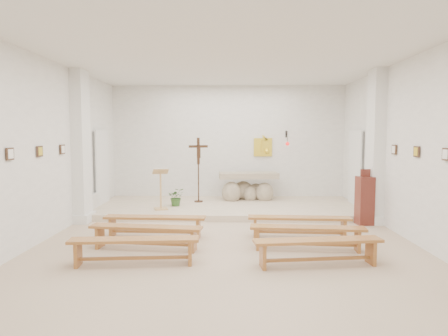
{
  "coord_description": "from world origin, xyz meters",
  "views": [
    {
      "loc": [
        0.07,
        -7.13,
        2.03
      ],
      "look_at": [
        -0.07,
        1.6,
        1.3
      ],
      "focal_mm": 32.0,
      "sensor_mm": 36.0,
      "label": 1
    }
  ],
  "objects_px": {
    "donation_pedestal": "(365,200)",
    "altar": "(248,188)",
    "lectern": "(161,189)",
    "bench_right_third": "(318,246)",
    "bench_right_second": "(307,232)",
    "bench_left_third": "(134,245)",
    "crucifix_stand": "(198,165)",
    "bench_right_front": "(299,222)",
    "bench_left_front": "(155,221)",
    "bench_left_second": "(146,232)"
  },
  "relations": [
    {
      "from": "bench_left_second",
      "to": "bench_right_third",
      "type": "distance_m",
      "value": 2.97
    },
    {
      "from": "bench_left_third",
      "to": "altar",
      "type": "bearing_deg",
      "value": 65.09
    },
    {
      "from": "altar",
      "to": "bench_right_front",
      "type": "bearing_deg",
      "value": -80.59
    },
    {
      "from": "bench_right_front",
      "to": "bench_right_second",
      "type": "relative_size",
      "value": 1.0
    },
    {
      "from": "donation_pedestal",
      "to": "altar",
      "type": "bearing_deg",
      "value": 129.37
    },
    {
      "from": "altar",
      "to": "bench_right_second",
      "type": "xyz_separation_m",
      "value": [
        0.85,
        -4.54,
        -0.17
      ]
    },
    {
      "from": "altar",
      "to": "crucifix_stand",
      "type": "height_order",
      "value": "crucifix_stand"
    },
    {
      "from": "donation_pedestal",
      "to": "bench_right_front",
      "type": "relative_size",
      "value": 0.63
    },
    {
      "from": "bench_left_second",
      "to": "bench_right_third",
      "type": "bearing_deg",
      "value": -9.52
    },
    {
      "from": "bench_left_front",
      "to": "bench_left_second",
      "type": "height_order",
      "value": "same"
    },
    {
      "from": "altar",
      "to": "donation_pedestal",
      "type": "bearing_deg",
      "value": -48.07
    },
    {
      "from": "altar",
      "to": "bench_right_second",
      "type": "relative_size",
      "value": 0.85
    },
    {
      "from": "donation_pedestal",
      "to": "bench_left_second",
      "type": "height_order",
      "value": "donation_pedestal"
    },
    {
      "from": "bench_right_front",
      "to": "bench_right_second",
      "type": "xyz_separation_m",
      "value": [
        0.0,
        -0.85,
        0.0
      ]
    },
    {
      "from": "donation_pedestal",
      "to": "bench_left_third",
      "type": "height_order",
      "value": "donation_pedestal"
    },
    {
      "from": "bench_right_front",
      "to": "crucifix_stand",
      "type": "bearing_deg",
      "value": 127.33
    },
    {
      "from": "donation_pedestal",
      "to": "bench_left_third",
      "type": "xyz_separation_m",
      "value": [
        -4.52,
        -2.9,
        -0.24
      ]
    },
    {
      "from": "bench_right_front",
      "to": "bench_left_front",
      "type": "bearing_deg",
      "value": -176.85
    },
    {
      "from": "altar",
      "to": "bench_right_third",
      "type": "height_order",
      "value": "altar"
    },
    {
      "from": "bench_right_front",
      "to": "bench_left_third",
      "type": "bearing_deg",
      "value": -146.11
    },
    {
      "from": "bench_left_front",
      "to": "bench_right_second",
      "type": "xyz_separation_m",
      "value": [
        2.84,
        -0.85,
        0.0
      ]
    },
    {
      "from": "bench_left_second",
      "to": "lectern",
      "type": "bearing_deg",
      "value": 101.98
    },
    {
      "from": "bench_right_front",
      "to": "lectern",
      "type": "bearing_deg",
      "value": 148.44
    },
    {
      "from": "altar",
      "to": "bench_right_front",
      "type": "xyz_separation_m",
      "value": [
        0.85,
        -3.7,
        -0.17
      ]
    },
    {
      "from": "bench_left_front",
      "to": "bench_right_second",
      "type": "height_order",
      "value": "same"
    },
    {
      "from": "crucifix_stand",
      "to": "bench_right_second",
      "type": "height_order",
      "value": "crucifix_stand"
    },
    {
      "from": "altar",
      "to": "donation_pedestal",
      "type": "height_order",
      "value": "donation_pedestal"
    },
    {
      "from": "crucifix_stand",
      "to": "bench_left_second",
      "type": "distance_m",
      "value": 4.28
    },
    {
      "from": "crucifix_stand",
      "to": "bench_left_third",
      "type": "height_order",
      "value": "crucifix_stand"
    },
    {
      "from": "lectern",
      "to": "bench_left_front",
      "type": "relative_size",
      "value": 0.53
    },
    {
      "from": "lectern",
      "to": "bench_right_second",
      "type": "relative_size",
      "value": 0.53
    },
    {
      "from": "bench_left_third",
      "to": "bench_right_front",
      "type": "bearing_deg",
      "value": 26.09
    },
    {
      "from": "bench_left_front",
      "to": "bench_right_front",
      "type": "distance_m",
      "value": 2.84
    },
    {
      "from": "lectern",
      "to": "donation_pedestal",
      "type": "relative_size",
      "value": 0.84
    },
    {
      "from": "altar",
      "to": "bench_left_second",
      "type": "height_order",
      "value": "altar"
    },
    {
      "from": "donation_pedestal",
      "to": "bench_right_second",
      "type": "distance_m",
      "value": 2.67
    },
    {
      "from": "bench_left_front",
      "to": "bench_right_third",
      "type": "relative_size",
      "value": 0.99
    },
    {
      "from": "lectern",
      "to": "bench_right_front",
      "type": "height_order",
      "value": "lectern"
    },
    {
      "from": "lectern",
      "to": "bench_right_front",
      "type": "bearing_deg",
      "value": -51.94
    },
    {
      "from": "lectern",
      "to": "bench_right_third",
      "type": "relative_size",
      "value": 0.53
    },
    {
      "from": "bench_right_front",
      "to": "bench_left_second",
      "type": "bearing_deg",
      "value": -160.29
    },
    {
      "from": "bench_left_front",
      "to": "crucifix_stand",
      "type": "bearing_deg",
      "value": 82.59
    },
    {
      "from": "crucifix_stand",
      "to": "bench_left_third",
      "type": "distance_m",
      "value": 5.11
    },
    {
      "from": "altar",
      "to": "bench_right_second",
      "type": "height_order",
      "value": "altar"
    },
    {
      "from": "bench_left_front",
      "to": "bench_left_third",
      "type": "relative_size",
      "value": 1.0
    },
    {
      "from": "crucifix_stand",
      "to": "bench_left_front",
      "type": "bearing_deg",
      "value": -121.17
    },
    {
      "from": "bench_right_second",
      "to": "bench_left_third",
      "type": "bearing_deg",
      "value": -158.88
    },
    {
      "from": "crucifix_stand",
      "to": "bench_left_front",
      "type": "height_order",
      "value": "crucifix_stand"
    },
    {
      "from": "crucifix_stand",
      "to": "bench_left_second",
      "type": "xyz_separation_m",
      "value": [
        -0.6,
        -4.15,
        -0.87
      ]
    },
    {
      "from": "crucifix_stand",
      "to": "bench_right_second",
      "type": "distance_m",
      "value": 4.8
    }
  ]
}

